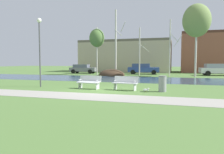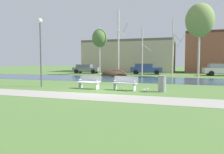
{
  "view_description": "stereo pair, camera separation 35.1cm",
  "coord_description": "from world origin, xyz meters",
  "views": [
    {
      "loc": [
        4.47,
        -12.52,
        1.79
      ],
      "look_at": [
        0.19,
        1.4,
        0.77
      ],
      "focal_mm": 35.1,
      "sensor_mm": 36.0,
      "label": 1
    },
    {
      "loc": [
        4.8,
        -12.41,
        1.79
      ],
      "look_at": [
        0.19,
        1.4,
        0.77
      ],
      "focal_mm": 35.1,
      "sensor_mm": 36.0,
      "label": 2
    }
  ],
  "objects": [
    {
      "name": "birch_center",
      "position": [
        3.36,
        15.67,
        3.56
      ],
      "size": [
        1.51,
        2.37,
        7.0
      ],
      "color": "beige",
      "rests_on": "ground"
    },
    {
      "name": "streetlamp",
      "position": [
        -4.93,
        0.76,
        3.27
      ],
      "size": [
        0.32,
        0.32,
        4.83
      ],
      "color": "#4C4C51",
      "rests_on": "ground"
    },
    {
      "name": "soil_mound",
      "position": [
        -3.93,
        14.64,
        0.0
      ],
      "size": [
        3.46,
        2.86,
        1.63
      ],
      "primitive_type": "ellipsoid",
      "color": "#423021",
      "rests_on": "ground"
    },
    {
      "name": "bench_right",
      "position": [
        1.24,
        0.8,
        0.47
      ],
      "size": [
        1.66,
        0.75,
        0.87
      ],
      "color": "silver",
      "rests_on": "ground"
    },
    {
      "name": "parked_sedan_second_blue",
      "position": [
        -0.51,
        18.83,
        0.8
      ],
      "size": [
        4.57,
        2.45,
        1.51
      ],
      "color": "#2D4793",
      "rests_on": "ground"
    },
    {
      "name": "river_band",
      "position": [
        0.0,
        9.36,
        0.0
      ],
      "size": [
        80.0,
        7.63,
        0.01
      ],
      "primitive_type": "cube",
      "color": "#2D475B",
      "rests_on": "ground"
    },
    {
      "name": "parked_hatch_third_white",
      "position": [
        9.28,
        18.44,
        0.81
      ],
      "size": [
        4.84,
        2.48,
        1.53
      ],
      "color": "silver",
      "rests_on": "ground"
    },
    {
      "name": "bench_left",
      "position": [
        -1.22,
        0.8,
        0.47
      ],
      "size": [
        1.66,
        0.75,
        0.87
      ],
      "color": "silver",
      "rests_on": "ground"
    },
    {
      "name": "birch_far_left",
      "position": [
        -6.25,
        15.37,
        4.97
      ],
      "size": [
        2.03,
        2.03,
        6.4
      ],
      "color": "beige",
      "rests_on": "ground"
    },
    {
      "name": "parked_van_nearest_grey",
      "position": [
        -9.66,
        18.23,
        0.73
      ],
      "size": [
        4.16,
        2.26,
        1.37
      ],
      "color": "slate",
      "rests_on": "ground"
    },
    {
      "name": "trash_bin",
      "position": [
        3.54,
        0.72,
        0.49
      ],
      "size": [
        0.48,
        0.48,
        0.95
      ],
      "color": "gray",
      "rests_on": "ground"
    },
    {
      "name": "birch_left",
      "position": [
        -3.61,
        15.55,
        4.39
      ],
      "size": [
        1.48,
        2.23,
        8.61
      ],
      "color": "beige",
      "rests_on": "ground"
    },
    {
      "name": "seagull",
      "position": [
        2.63,
        0.3,
        0.13
      ],
      "size": [
        0.42,
        0.15,
        0.25
      ],
      "color": "white",
      "rests_on": "ground"
    },
    {
      "name": "paved_path_strip",
      "position": [
        0.0,
        -2.23,
        0.01
      ],
      "size": [
        60.0,
        2.15,
        0.01
      ],
      "primitive_type": "cube",
      "color": "#9E998E",
      "rests_on": "ground"
    },
    {
      "name": "birch_center_left",
      "position": [
        -0.52,
        16.08,
        3.15
      ],
      "size": [
        1.35,
        2.12,
        6.23
      ],
      "color": "#BCB7A8",
      "rests_on": "ground"
    },
    {
      "name": "building_beige_block",
      "position": [
        -4.77,
        26.19,
        2.76
      ],
      "size": [
        15.68,
        7.26,
        5.53
      ],
      "color": "#BCAD8E",
      "rests_on": "ground"
    },
    {
      "name": "ground_plane",
      "position": [
        0.0,
        10.0,
        0.0
      ],
      "size": [
        120.0,
        120.0,
        0.0
      ],
      "primitive_type": "plane",
      "color": "#517538"
    },
    {
      "name": "birch_center_right",
      "position": [
        6.28,
        14.81,
        6.5
      ],
      "size": [
        3.18,
        3.18,
        8.44
      ],
      "color": "beige",
      "rests_on": "ground"
    }
  ]
}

